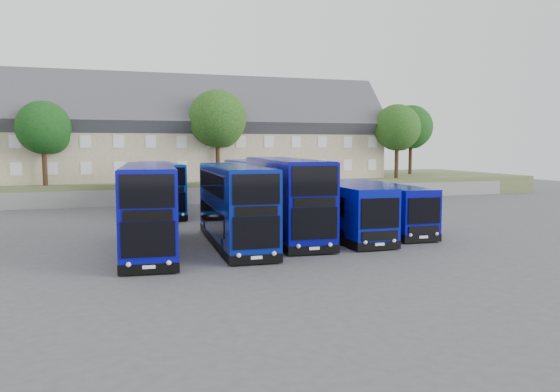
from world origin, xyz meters
The scene contains 15 objects.
ground centered at (0.00, 0.00, 0.00)m, with size 120.00×120.00×0.00m, color #444449.
retaining_wall centered at (0.00, 24.00, 0.75)m, with size 70.00×0.40×1.50m, color slate.
earth_bank centered at (0.00, 34.00, 1.00)m, with size 80.00×20.00×2.00m, color #475630.
terrace_row centered at (-3.00, 30.00, 6.60)m, with size 48.00×10.40×11.20m.
dd_front_left centered at (-6.70, 0.99, 2.25)m, with size 3.65×11.71×4.58m.
dd_front_mid centered at (-1.96, 1.36, 2.20)m, with size 3.14×11.39×4.48m.
dd_front_right centered at (1.64, 3.02, 2.35)m, with size 3.63×12.18×4.78m.
dd_rear_left centered at (-4.58, 16.81, 2.06)m, with size 2.96×10.65×4.19m.
dd_rear_right centered at (2.84, 15.22, 2.12)m, with size 2.52×10.89×4.32m.
coach_east_a centered at (5.00, 3.11, 1.63)m, with size 2.68×12.18×3.32m.
coach_east_b centered at (8.66, 3.98, 1.51)m, with size 2.79×11.39×3.09m.
tree_west centered at (-13.85, 25.10, 7.05)m, with size 4.80×4.80×7.65m.
tree_mid centered at (2.15, 25.60, 8.07)m, with size 5.76×5.76×9.18m.
tree_east centered at (22.15, 25.10, 7.39)m, with size 5.12×5.12×8.16m.
tree_far centered at (28.15, 32.10, 7.73)m, with size 5.44×5.44×8.67m.
Camera 1 is at (-8.96, -28.54, 5.66)m, focal length 35.00 mm.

